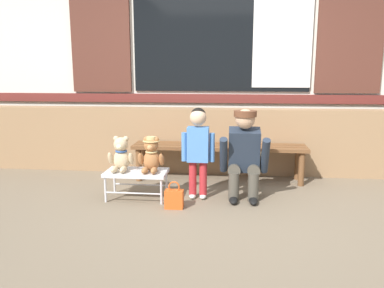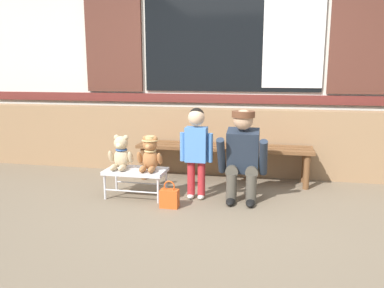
{
  "view_description": "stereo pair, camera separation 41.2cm",
  "coord_description": "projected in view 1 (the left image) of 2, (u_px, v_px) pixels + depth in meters",
  "views": [
    {
      "loc": [
        0.18,
        -3.51,
        1.32
      ],
      "look_at": [
        -0.25,
        0.51,
        0.55
      ],
      "focal_mm": 35.76,
      "sensor_mm": 36.0,
      "label": 1
    },
    {
      "loc": [
        0.59,
        -3.45,
        1.32
      ],
      "look_at": [
        -0.25,
        0.51,
        0.55
      ],
      "focal_mm": 35.76,
      "sensor_mm": 36.0,
      "label": 2
    }
  ],
  "objects": [
    {
      "name": "ground_plane",
      "position": [
        212.0,
        210.0,
        3.7
      ],
      "size": [
        60.0,
        60.0,
        0.0
      ],
      "primitive_type": "plane",
      "color": "#756651"
    },
    {
      "name": "brick_low_wall",
      "position": [
        219.0,
        141.0,
        5.01
      ],
      "size": [
        7.99,
        0.25,
        0.85
      ],
      "primitive_type": "cube",
      "color": "#997551",
      "rests_on": "ground"
    },
    {
      "name": "shop_facade",
      "position": [
        222.0,
        37.0,
        5.26
      ],
      "size": [
        8.15,
        0.26,
        3.56
      ],
      "color": "silver",
      "rests_on": "ground"
    },
    {
      "name": "wooden_bench_long",
      "position": [
        219.0,
        150.0,
        4.66
      ],
      "size": [
        2.1,
        0.4,
        0.44
      ],
      "color": "brown",
      "rests_on": "ground"
    },
    {
      "name": "small_display_bench",
      "position": [
        137.0,
        174.0,
        3.99
      ],
      "size": [
        0.64,
        0.36,
        0.3
      ],
      "color": "silver",
      "rests_on": "ground"
    },
    {
      "name": "teddy_bear_plain",
      "position": [
        121.0,
        155.0,
        3.98
      ],
      "size": [
        0.28,
        0.26,
        0.36
      ],
      "color": "#CCB289",
      "rests_on": "small_display_bench"
    },
    {
      "name": "teddy_bear_with_hat",
      "position": [
        151.0,
        155.0,
        3.94
      ],
      "size": [
        0.28,
        0.27,
        0.36
      ],
      "color": "#A86B3D",
      "rests_on": "small_display_bench"
    },
    {
      "name": "child_standing",
      "position": [
        198.0,
        143.0,
        3.95
      ],
      "size": [
        0.35,
        0.18,
        0.96
      ],
      "color": "#B7282D",
      "rests_on": "ground"
    },
    {
      "name": "adult_crouching",
      "position": [
        245.0,
        154.0,
        3.96
      ],
      "size": [
        0.5,
        0.49,
        0.95
      ],
      "color": "#4C473D",
      "rests_on": "ground"
    },
    {
      "name": "handbag_on_ground",
      "position": [
        174.0,
        199.0,
        3.74
      ],
      "size": [
        0.18,
        0.11,
        0.27
      ],
      "color": "#DB561E",
      "rests_on": "ground"
    }
  ]
}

